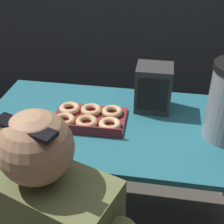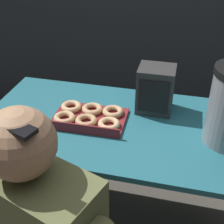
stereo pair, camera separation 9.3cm
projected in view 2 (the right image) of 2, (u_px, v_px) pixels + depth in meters
name	position (u px, v px, depth m)	size (l,w,h in m)	color
ground_plane	(120.00, 219.00, 1.94)	(12.00, 12.00, 0.00)	#4C473F
folding_table	(121.00, 131.00, 1.57)	(1.41, 0.73, 0.73)	#236675
donut_box	(89.00, 117.00, 1.56)	(0.37, 0.26, 0.05)	maroon
space_heater	(156.00, 89.00, 1.60)	(0.18, 0.16, 0.24)	#333333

